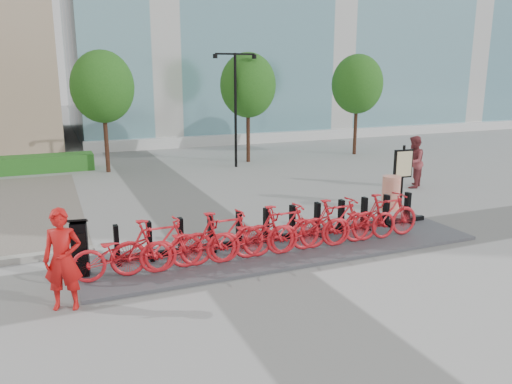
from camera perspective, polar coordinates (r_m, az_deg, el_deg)
name	(u,v)px	position (r m, az deg, el deg)	size (l,w,h in m)	color
ground	(241,262)	(11.41, -1.74, -7.96)	(120.00, 120.00, 0.00)	#A4A4A2
hedge_b	(19,165)	(23.47, -25.41, 2.81)	(6.00, 1.20, 0.70)	#216918
tree_1	(103,87)	(22.05, -17.13, 11.40)	(2.60, 2.60, 5.10)	#532C1B
tree_2	(248,85)	(23.62, -0.92, 12.08)	(2.60, 2.60, 5.10)	#532C1B
tree_3	(357,84)	(26.45, 11.51, 11.97)	(2.60, 2.60, 5.10)	#532C1B
streetlamp	(235,97)	(22.35, -2.37, 10.82)	(2.00, 0.20, 5.00)	black
dock_pad	(287,248)	(12.14, 3.52, -6.43)	(9.60, 2.40, 0.08)	#45454A
dock_rail_posts	(281,224)	(12.42, 2.83, -3.69)	(8.02, 0.50, 0.85)	black
bike_0	(122,253)	(10.56, -15.03, -6.70)	(0.70, 2.02, 1.06)	red
bike_1	(157,245)	(10.65, -11.20, -5.99)	(0.55, 1.96, 1.18)	red
bike_2	(191,243)	(10.82, -7.44, -5.85)	(0.70, 2.02, 1.06)	red
bike_3	(223,237)	(11.00, -3.81, -5.11)	(0.55, 1.96, 1.18)	red
bike_4	(253,235)	(11.25, -0.33, -4.95)	(0.70, 2.02, 1.06)	red
bike_5	(282,229)	(11.52, 2.99, -4.23)	(0.55, 1.96, 1.18)	red
bike_6	(310,228)	(11.85, 6.14, -4.07)	(0.70, 2.02, 1.06)	red
bike_7	(336,222)	(12.19, 9.12, -3.39)	(0.55, 1.96, 1.18)	red
bike_8	(361,221)	(12.59, 11.90, -3.24)	(0.70, 2.02, 1.06)	red
bike_9	(385,215)	(12.98, 14.54, -2.61)	(0.55, 1.96, 1.18)	red
kiosk	(80,248)	(10.89, -19.48, -6.02)	(0.43, 0.37, 1.25)	black
worker_red	(63,259)	(9.58, -21.21, -7.20)	(0.68, 0.45, 1.87)	red
pedestrian	(413,162)	(19.31, 17.55, 3.29)	(0.93, 0.73, 1.92)	brown
construction_barrel	(391,193)	(16.00, 15.16, -0.12)	(0.56, 0.56, 1.07)	#F33303
map_sign	(403,166)	(16.35, 16.46, 2.83)	(0.65, 0.14, 1.97)	black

